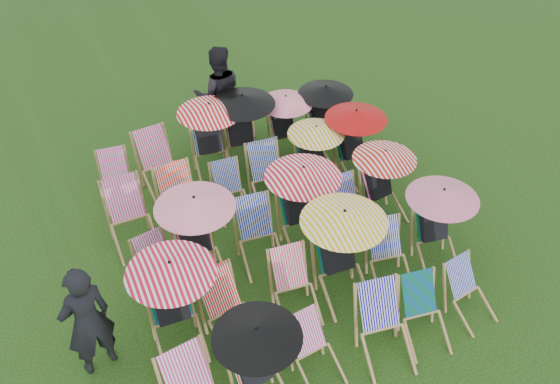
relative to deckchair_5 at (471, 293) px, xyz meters
name	(u,v)px	position (x,y,z in m)	size (l,w,h in m)	color
ground	(281,252)	(-1.92, 2.19, -0.41)	(100.00, 100.00, 0.00)	black
deckchair_1	(259,367)	(-3.23, -0.07, 0.27)	(1.09, 1.17, 1.29)	#A6804D
deckchair_2	(316,352)	(-2.42, 0.01, 0.01)	(0.65, 0.84, 0.84)	#A6804D
deckchair_3	(386,329)	(-1.46, -0.10, 0.09)	(0.77, 0.99, 0.99)	#A6804D
deckchair_4	(425,315)	(-0.82, -0.08, 0.03)	(0.69, 0.88, 0.89)	#A6804D
deckchair_5	(471,293)	(0.00, 0.00, 0.00)	(0.66, 0.84, 0.82)	#A6804D
deckchair_6	(174,304)	(-3.89, 1.22, 0.33)	(1.18, 1.23, 1.40)	#A6804D
deckchair_7	(229,311)	(-3.21, 1.03, 0.06)	(0.78, 0.97, 0.95)	#A6804D
deckchair_8	(295,288)	(-2.21, 1.06, 0.04)	(0.66, 0.88, 0.91)	#A6804D
deckchair_9	(342,253)	(-1.46, 1.13, 0.36)	(1.23, 1.28, 1.46)	#A6804D
deckchair_10	(390,257)	(-0.68, 1.03, 0.04)	(0.71, 0.90, 0.90)	#A6804D
deckchair_11	(438,225)	(0.19, 1.13, 0.27)	(1.09, 1.15, 1.29)	#A6804D
deckchair_12	(161,270)	(-3.83, 2.18, 0.02)	(0.72, 0.89, 0.86)	#A6804D
deckchair_13	(197,237)	(-3.21, 2.30, 0.33)	(1.18, 1.24, 1.40)	#A6804D
deckchair_14	(259,236)	(-2.29, 2.19, 0.07)	(0.71, 0.94, 0.97)	#A6804D
deckchair_15	(302,206)	(-1.51, 2.30, 0.33)	(1.18, 1.23, 1.40)	#A6804D
deckchair_16	(349,210)	(-0.72, 2.19, 0.04)	(0.62, 0.84, 0.90)	#A6804D
deckchair_17	(384,183)	(-0.02, 2.35, 0.24)	(1.04, 1.12, 1.23)	#A6804D
deckchair_18	(130,218)	(-3.98, 3.36, 0.10)	(0.70, 0.96, 1.02)	#A6804D
deckchair_19	(182,203)	(-3.14, 3.40, 0.09)	(0.69, 0.95, 1.01)	#A6804D
deckchair_20	(231,192)	(-2.28, 3.44, 0.00)	(0.57, 0.78, 0.83)	#A6804D
deckchair_21	(269,177)	(-1.58, 3.45, 0.07)	(0.69, 0.93, 0.96)	#A6804D
deckchair_22	(316,156)	(-0.67, 3.51, 0.21)	(0.98, 1.04, 1.17)	#A6804D
deckchair_23	(356,143)	(0.10, 3.49, 0.27)	(1.09, 1.18, 1.29)	#A6804D
deckchair_24	(117,180)	(-3.96, 4.50, 0.01)	(0.62, 0.82, 0.85)	#A6804D
deckchair_25	(160,164)	(-3.18, 4.53, 0.10)	(0.77, 1.00, 1.01)	#A6804D
deckchair_26	(210,138)	(-2.21, 4.62, 0.31)	(1.15, 1.21, 1.36)	#A6804D
deckchair_27	(242,130)	(-1.60, 4.62, 0.32)	(1.17, 1.24, 1.39)	#A6804D
deckchair_28	(285,125)	(-0.76, 4.59, 0.21)	(1.00, 1.05, 1.18)	#A6804D
deckchair_29	(326,116)	(0.05, 4.53, 0.24)	(1.03, 1.13, 1.23)	#A6804D
person_left	(87,321)	(-4.97, 1.27, 0.49)	(0.65, 0.43, 1.79)	black
person_rear	(219,94)	(-1.69, 5.58, 0.55)	(0.94, 0.73, 1.93)	black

